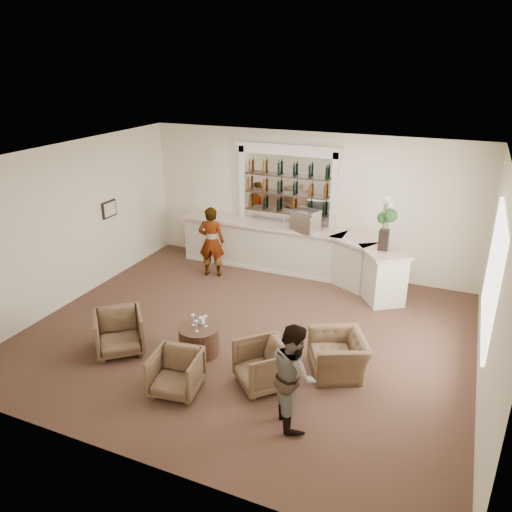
# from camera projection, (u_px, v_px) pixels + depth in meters

# --- Properties ---
(ground) EXTENTS (8.00, 8.00, 0.00)m
(ground) POSITION_uv_depth(u_px,v_px,m) (248.00, 333.00, 9.42)
(ground) COLOR brown
(ground) RESTS_ON ground
(room_shell) EXTENTS (8.04, 7.02, 3.32)m
(room_shell) POSITION_uv_depth(u_px,v_px,m) (271.00, 205.00, 9.10)
(room_shell) COLOR #F1E7C8
(room_shell) RESTS_ON ground
(bar_counter) EXTENTS (5.72, 1.80, 1.14)m
(bar_counter) POSITION_uv_depth(u_px,v_px,m) (293.00, 251.00, 11.83)
(bar_counter) COLOR silver
(bar_counter) RESTS_ON ground
(back_bar_alcove) EXTENTS (2.64, 0.25, 3.00)m
(back_bar_alcove) POSITION_uv_depth(u_px,v_px,m) (287.00, 186.00, 11.76)
(back_bar_alcove) COLOR white
(back_bar_alcove) RESTS_ON ground
(cocktail_table) EXTENTS (0.71, 0.71, 0.50)m
(cocktail_table) POSITION_uv_depth(u_px,v_px,m) (199.00, 340.00, 8.72)
(cocktail_table) COLOR #482A1F
(cocktail_table) RESTS_ON ground
(sommelier) EXTENTS (0.70, 0.55, 1.68)m
(sommelier) POSITION_uv_depth(u_px,v_px,m) (211.00, 242.00, 11.64)
(sommelier) COLOR gray
(sommelier) RESTS_ON ground
(guest) EXTENTS (0.91, 0.96, 1.55)m
(guest) POSITION_uv_depth(u_px,v_px,m) (294.00, 375.00, 6.87)
(guest) COLOR gray
(guest) RESTS_ON ground
(armchair_left) EXTENTS (1.14, 1.15, 0.75)m
(armchair_left) POSITION_uv_depth(u_px,v_px,m) (119.00, 332.00, 8.72)
(armchair_left) COLOR brown
(armchair_left) RESTS_ON ground
(armchair_center) EXTENTS (0.83, 0.85, 0.68)m
(armchair_center) POSITION_uv_depth(u_px,v_px,m) (176.00, 373.00, 7.67)
(armchair_center) COLOR brown
(armchair_center) RESTS_ON ground
(armchair_right) EXTENTS (1.11, 1.11, 0.73)m
(armchair_right) POSITION_uv_depth(u_px,v_px,m) (263.00, 365.00, 7.81)
(armchair_right) COLOR brown
(armchair_right) RESTS_ON ground
(armchair_far) EXTENTS (1.21, 1.26, 0.64)m
(armchair_far) POSITION_uv_depth(u_px,v_px,m) (338.00, 355.00, 8.17)
(armchair_far) COLOR brown
(armchair_far) RESTS_ON ground
(espresso_machine) EXTENTS (0.66, 0.60, 0.49)m
(espresso_machine) POSITION_uv_depth(u_px,v_px,m) (305.00, 220.00, 11.37)
(espresso_machine) COLOR #B7B7BC
(espresso_machine) RESTS_ON bar_counter
(flower_vase) EXTENTS (0.30, 0.30, 1.15)m
(flower_vase) POSITION_uv_depth(u_px,v_px,m) (386.00, 220.00, 10.08)
(flower_vase) COLOR black
(flower_vase) RESTS_ON bar_counter
(wine_glass_bar_left) EXTENTS (0.07, 0.07, 0.21)m
(wine_glass_bar_left) POSITION_uv_depth(u_px,v_px,m) (295.00, 224.00, 11.59)
(wine_glass_bar_left) COLOR white
(wine_glass_bar_left) RESTS_ON bar_counter
(wine_glass_bar_right) EXTENTS (0.07, 0.07, 0.21)m
(wine_glass_bar_right) POSITION_uv_depth(u_px,v_px,m) (284.00, 222.00, 11.74)
(wine_glass_bar_right) COLOR white
(wine_glass_bar_right) RESTS_ON bar_counter
(wine_glass_tbl_a) EXTENTS (0.07, 0.07, 0.21)m
(wine_glass_tbl_a) POSITION_uv_depth(u_px,v_px,m) (193.00, 320.00, 8.66)
(wine_glass_tbl_a) COLOR white
(wine_glass_tbl_a) RESTS_ON cocktail_table
(wine_glass_tbl_b) EXTENTS (0.07, 0.07, 0.21)m
(wine_glass_tbl_b) POSITION_uv_depth(u_px,v_px,m) (206.00, 321.00, 8.62)
(wine_glass_tbl_b) COLOR white
(wine_glass_tbl_b) RESTS_ON cocktail_table
(wine_glass_tbl_c) EXTENTS (0.07, 0.07, 0.21)m
(wine_glass_tbl_c) POSITION_uv_depth(u_px,v_px,m) (197.00, 326.00, 8.46)
(wine_glass_tbl_c) COLOR white
(wine_glass_tbl_c) RESTS_ON cocktail_table
(napkin_holder) EXTENTS (0.08, 0.08, 0.12)m
(napkin_holder) POSITION_uv_depth(u_px,v_px,m) (201.00, 321.00, 8.73)
(napkin_holder) COLOR silver
(napkin_holder) RESTS_ON cocktail_table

